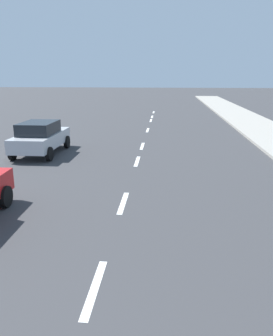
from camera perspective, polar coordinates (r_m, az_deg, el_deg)
name	(u,v)px	position (r m, az deg, el deg)	size (l,w,h in m)	color
ground_plane	(141,150)	(17.41, 0.75, 3.03)	(160.00, 160.00, 0.00)	#38383A
lane_stripe_2	(95,288)	(6.62, -7.03, -19.30)	(0.16, 1.80, 0.01)	white
lane_stripe_3	(123,203)	(10.34, -2.24, -5.84)	(0.16, 1.80, 0.01)	white
lane_stripe_4	(137,161)	(15.14, 0.11, 1.14)	(0.16, 1.80, 0.01)	white
lane_stripe_5	(142,146)	(18.34, 0.97, 3.69)	(0.16, 1.80, 0.01)	white
lane_stripe_6	(148,130)	(23.63, 1.88, 6.37)	(0.16, 1.80, 0.01)	white
lane_stripe_7	(151,120)	(28.62, 2.43, 7.97)	(0.16, 1.80, 0.01)	white
lane_stripe_8	(152,117)	(31.12, 2.63, 8.58)	(0.16, 1.80, 0.01)	white
lane_stripe_9	(154,112)	(34.81, 2.89, 9.32)	(0.16, 1.80, 0.01)	white
parked_car_silver	(40,137)	(17.04, -15.80, 5.05)	(1.89, 4.07, 1.57)	#B7BABF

